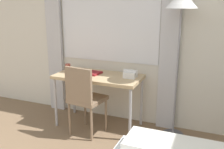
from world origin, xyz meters
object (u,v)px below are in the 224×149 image
mug (68,68)px  desk_chair (84,96)px  standing_lamp (181,13)px  desk (98,80)px  telephone (130,74)px  book (91,73)px

mug → desk_chair: bearing=-37.6°
standing_lamp → desk_chair: bearing=-159.9°
desk → telephone: (0.43, 0.05, 0.11)m
book → mug: (-0.35, -0.01, 0.04)m
desk → book: book is taller
telephone → book: (-0.56, -0.02, -0.03)m
telephone → mug: (-0.92, -0.03, 0.01)m
desk → telephone: 0.45m
telephone → mug: 0.92m
desk → mug: mug is taller
desk_chair → standing_lamp: standing_lamp is taller
standing_lamp → book: standing_lamp is taller
desk → desk_chair: 0.34m
desk_chair → mug: bearing=150.1°
desk → standing_lamp: 1.35m
desk → standing_lamp: bearing=4.6°
standing_lamp → mug: size_ratio=17.15×
desk_chair → mug: 0.60m
standing_lamp → book: bearing=-177.8°
desk → book: bearing=163.8°
desk → desk_chair: (-0.05, -0.31, -0.13)m
desk_chair → book: desk_chair is taller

